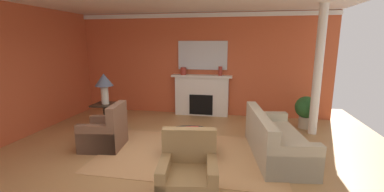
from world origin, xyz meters
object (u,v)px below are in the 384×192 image
at_px(coffee_table, 189,139).
at_px(table_lamp, 104,83).
at_px(sofa, 275,141).
at_px(vase_mantel_left, 183,71).
at_px(armchair_near_window, 105,134).
at_px(potted_plant, 306,109).
at_px(armchair_facing_fireplace, 188,178).
at_px(side_table, 106,115).
at_px(vase_mantel_right, 220,71).
at_px(mantel_mirror, 203,55).
at_px(fireplace, 202,96).

bearing_deg(coffee_table, table_lamp, 156.35).
distance_m(sofa, vase_mantel_left, 3.67).
bearing_deg(armchair_near_window, potted_plant, 26.04).
bearing_deg(coffee_table, potted_plant, 39.78).
xyz_separation_m(armchair_facing_fireplace, side_table, (-2.59, 2.46, 0.09)).
bearing_deg(sofa, potted_plant, 62.76).
bearing_deg(vase_mantel_left, coffee_table, -75.35).
xyz_separation_m(vase_mantel_right, potted_plant, (2.28, -0.66, -0.88)).
xyz_separation_m(mantel_mirror, potted_plant, (2.83, -0.83, -1.32)).
bearing_deg(mantel_mirror, potted_plant, -16.39).
bearing_deg(armchair_facing_fireplace, vase_mantel_left, 103.37).
xyz_separation_m(coffee_table, vase_mantel_right, (0.35, 2.86, 1.03)).
bearing_deg(side_table, mantel_mirror, 43.51).
bearing_deg(table_lamp, side_table, -90.00).
distance_m(armchair_near_window, vase_mantel_right, 3.72).
relative_size(armchair_near_window, coffee_table, 0.95).
distance_m(fireplace, table_lamp, 2.91).
bearing_deg(vase_mantel_left, potted_plant, -11.08).
distance_m(fireplace, potted_plant, 2.92).
bearing_deg(vase_mantel_right, armchair_facing_fireplace, -91.02).
bearing_deg(vase_mantel_left, mantel_mirror, 17.18).
distance_m(coffee_table, side_table, 2.53).
distance_m(fireplace, mantel_mirror, 1.23).
distance_m(armchair_facing_fireplace, coffee_table, 1.48).
xyz_separation_m(sofa, coffee_table, (-1.65, -0.28, 0.04)).
bearing_deg(table_lamp, armchair_facing_fireplace, -43.52).
relative_size(armchair_near_window, vase_mantel_left, 4.30).
distance_m(armchair_near_window, potted_plant, 4.95).
bearing_deg(armchair_near_window, fireplace, 60.81).
distance_m(coffee_table, vase_mantel_right, 3.06).
distance_m(mantel_mirror, vase_mantel_right, 0.72).
height_order(fireplace, mantel_mirror, mantel_mirror).
bearing_deg(table_lamp, fireplace, 41.75).
height_order(sofa, side_table, sofa).
height_order(armchair_near_window, side_table, armchair_near_window).
xyz_separation_m(side_table, vase_mantel_left, (1.57, 1.84, 0.95)).
bearing_deg(armchair_near_window, side_table, 117.24).
height_order(fireplace, armchair_facing_fireplace, fireplace).
xyz_separation_m(armchair_near_window, side_table, (-0.51, 0.99, 0.09)).
bearing_deg(sofa, coffee_table, -170.45).
xyz_separation_m(fireplace, table_lamp, (-2.12, -1.89, 0.64)).
relative_size(armchair_near_window, potted_plant, 1.14).
height_order(side_table, vase_mantel_right, vase_mantel_right).
distance_m(fireplace, armchair_near_window, 3.31).
bearing_deg(sofa, vase_mantel_right, 116.65).
bearing_deg(fireplace, armchair_facing_fireplace, -83.79).
relative_size(mantel_mirror, side_table, 2.11).
bearing_deg(table_lamp, armchair_near_window, -62.76).
xyz_separation_m(fireplace, armchair_near_window, (-1.61, -2.88, -0.28)).
height_order(fireplace, vase_mantel_right, vase_mantel_right).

